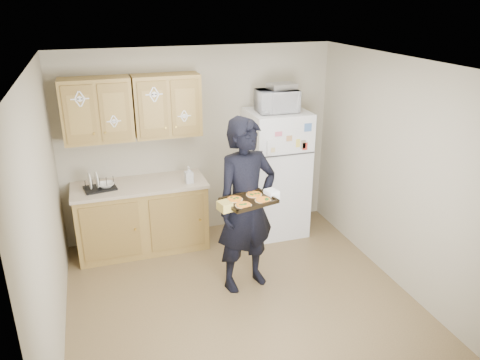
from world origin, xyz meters
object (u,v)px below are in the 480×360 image
baking_tray (249,201)px  microwave (277,101)px  person (246,206)px  refrigerator (276,173)px  dish_rack (100,183)px

baking_tray → microwave: size_ratio=0.97×
person → microwave: (0.76, 1.08, 0.87)m
refrigerator → person: person is taller
person → baking_tray: size_ratio=3.94×
person → dish_rack: (-1.47, 1.16, 0.00)m
baking_tray → dish_rack: size_ratio=1.34×
dish_rack → baking_tray: bearing=-46.0°
microwave → baking_tray: bearing=-120.0°
refrigerator → baking_tray: bearing=-121.6°
refrigerator → dish_rack: bearing=179.2°
refrigerator → person: bearing=-125.3°
refrigerator → microwave: 0.99m
refrigerator → dish_rack: size_ratio=4.63×
microwave → dish_rack: 2.40m
dish_rack → person: bearing=-38.2°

